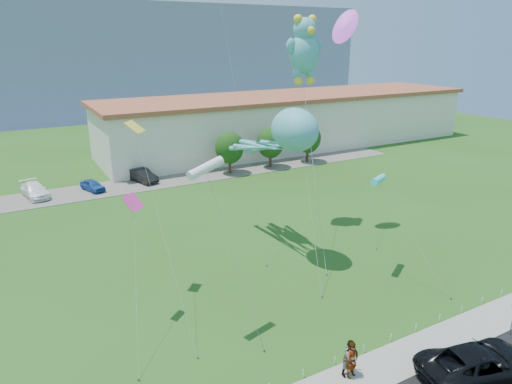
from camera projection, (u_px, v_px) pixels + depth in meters
ground at (334, 345)px, 25.57m from camera, size 160.00×160.00×0.00m
sidewalk at (368, 374)px, 23.27m from camera, size 80.00×2.50×0.10m
parking_strip at (151, 183)px, 54.60m from camera, size 70.00×6.00×0.06m
hill_ridge at (54, 55)px, 121.17m from camera, size 160.00×50.00×25.00m
warehouse at (292, 120)px, 72.71m from camera, size 61.00×15.00×8.20m
rope_fence at (349, 355)px, 24.41m from camera, size 26.05×0.05×0.50m
tree_near at (229, 148)px, 57.30m from camera, size 3.60×3.60×5.47m
tree_mid at (270, 143)px, 60.06m from camera, size 3.60×3.60×5.47m
tree_far at (308, 138)px, 62.81m from camera, size 3.60×3.60×5.47m
suv at (480, 364)px, 22.71m from camera, size 6.75×4.20×1.74m
pedestrian_left at (352, 360)px, 22.74m from camera, size 0.81×0.61×1.99m
pedestrian_right at (351, 358)px, 22.93m from camera, size 1.08×0.91×1.96m
parked_car_white at (35, 190)px, 49.37m from camera, size 3.07×5.45×1.49m
parked_car_blue at (93, 185)px, 51.42m from camera, size 2.59×3.91×1.24m
parked_car_black at (142, 175)px, 54.66m from camera, size 2.97×4.99×1.55m
octopus_kite at (285, 137)px, 33.67m from camera, size 3.11×12.91×11.76m
teddy_bear_kite at (304, 48)px, 38.04m from camera, size 5.89×10.82×18.24m
small_kite_white at (206, 170)px, 23.70m from camera, size 2.05×4.35×10.37m
small_kite_cyan at (379, 181)px, 31.62m from camera, size 2.17×6.79×7.48m
small_kite_purple at (346, 32)px, 36.58m from camera, size 1.80×6.55×17.97m
small_kite_pink at (134, 218)px, 25.66m from camera, size 2.51×6.26×7.91m
small_kite_yellow at (141, 152)px, 27.57m from camera, size 1.29×9.29×11.62m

